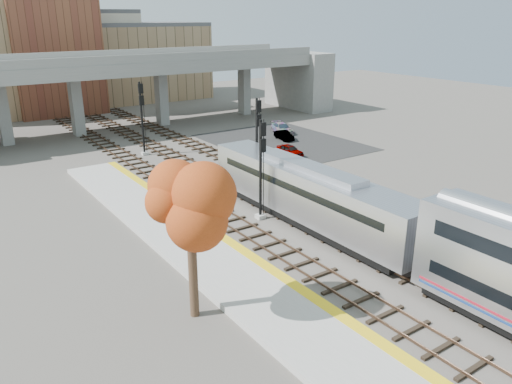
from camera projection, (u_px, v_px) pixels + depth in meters
ground at (389, 276)px, 27.89m from camera, size 160.00×160.00×0.00m
platform at (287, 315)px, 23.95m from camera, size 4.50×60.00×0.35m
yellow_strip at (317, 300)px, 24.90m from camera, size 0.70×60.00×0.01m
tracks at (271, 205)px, 38.05m from camera, size 10.70×95.00×0.25m
overpass at (145, 81)px, 63.44m from camera, size 54.00×12.00×9.50m
buildings_far at (67, 55)px, 77.49m from camera, size 43.00×21.00×20.60m
parking_lot at (282, 142)px, 57.08m from camera, size 14.00×18.00×0.04m
locomotive at (308, 193)px, 34.10m from camera, size 3.02×19.05×4.10m
signal_mast_near at (261, 171)px, 34.55m from camera, size 0.60×0.64×7.16m
signal_mast_mid at (257, 142)px, 41.62m from camera, size 0.60×0.64×7.42m
signal_mast_far at (142, 119)px, 50.73m from camera, size 0.60×0.64×7.52m
tree at (190, 206)px, 22.37m from camera, size 3.60×3.60×7.69m
car_a at (290, 150)px, 51.48m from camera, size 1.48×3.36×1.12m
car_b at (284, 135)px, 57.94m from camera, size 1.63×3.35×1.06m
car_c at (282, 128)px, 61.19m from camera, size 2.74×4.51×1.22m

